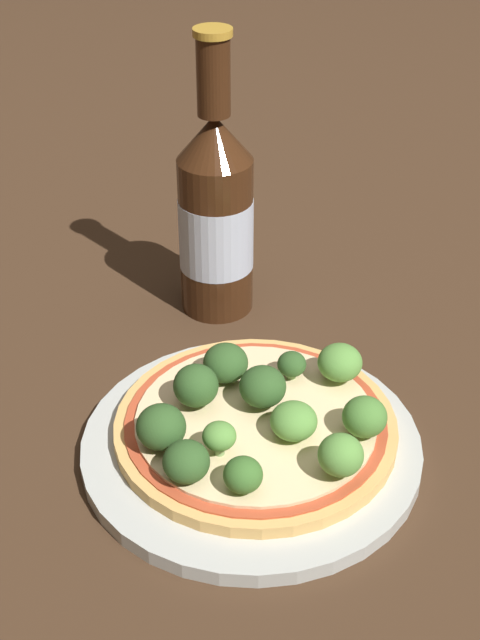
# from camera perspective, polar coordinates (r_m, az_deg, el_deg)

# --- Properties ---
(ground_plane) EXTENTS (3.00, 3.00, 0.00)m
(ground_plane) POSITION_cam_1_polar(r_m,az_deg,el_deg) (0.67, 0.72, -8.42)
(ground_plane) COLOR #3D2819
(plate) EXTENTS (0.25, 0.25, 0.01)m
(plate) POSITION_cam_1_polar(r_m,az_deg,el_deg) (0.66, 1.20, -7.97)
(plate) COLOR #B2B7B2
(plate) RESTS_ON ground_plane
(pizza) EXTENTS (0.21, 0.21, 0.01)m
(pizza) POSITION_cam_1_polar(r_m,az_deg,el_deg) (0.66, 1.22, -6.78)
(pizza) COLOR tan
(pizza) RESTS_ON plate
(broccoli_floret_0) EXTENTS (0.03, 0.03, 0.03)m
(broccoli_floret_0) POSITION_cam_1_polar(r_m,az_deg,el_deg) (0.63, 3.39, -6.60)
(broccoli_floret_0) COLOR #7A9E5B
(broccoli_floret_0) RESTS_ON pizza
(broccoli_floret_1) EXTENTS (0.02, 0.02, 0.02)m
(broccoli_floret_1) POSITION_cam_1_polar(r_m,az_deg,el_deg) (0.69, 3.33, -2.85)
(broccoli_floret_1) COLOR #7A9E5B
(broccoli_floret_1) RESTS_ON pizza
(broccoli_floret_2) EXTENTS (0.03, 0.03, 0.03)m
(broccoli_floret_2) POSITION_cam_1_polar(r_m,az_deg,el_deg) (0.68, -0.93, -2.77)
(broccoli_floret_2) COLOR #7A9E5B
(broccoli_floret_2) RESTS_ON pizza
(broccoli_floret_3) EXTENTS (0.03, 0.03, 0.03)m
(broccoli_floret_3) POSITION_cam_1_polar(r_m,az_deg,el_deg) (0.66, -2.84, -4.22)
(broccoli_floret_3) COLOR #7A9E5B
(broccoli_floret_3) RESTS_ON pizza
(broccoli_floret_4) EXTENTS (0.03, 0.03, 0.03)m
(broccoli_floret_4) POSITION_cam_1_polar(r_m,az_deg,el_deg) (0.64, 7.99, -6.16)
(broccoli_floret_4) COLOR #7A9E5B
(broccoli_floret_4) RESTS_ON pizza
(broccoli_floret_5) EXTENTS (0.03, 0.03, 0.03)m
(broccoli_floret_5) POSITION_cam_1_polar(r_m,az_deg,el_deg) (0.65, 1.55, -4.31)
(broccoli_floret_5) COLOR #7A9E5B
(broccoli_floret_5) RESTS_ON pizza
(broccoli_floret_6) EXTENTS (0.03, 0.03, 0.03)m
(broccoli_floret_6) POSITION_cam_1_polar(r_m,az_deg,el_deg) (0.60, 6.46, -8.60)
(broccoli_floret_6) COLOR #7A9E5B
(broccoli_floret_6) RESTS_ON pizza
(broccoli_floret_7) EXTENTS (0.03, 0.03, 0.03)m
(broccoli_floret_7) POSITION_cam_1_polar(r_m,az_deg,el_deg) (0.59, 0.20, -9.89)
(broccoli_floret_7) COLOR #7A9E5B
(broccoli_floret_7) RESTS_ON pizza
(broccoli_floret_8) EXTENTS (0.04, 0.04, 0.03)m
(broccoli_floret_8) POSITION_cam_1_polar(r_m,az_deg,el_deg) (0.63, -5.07, -6.85)
(broccoli_floret_8) COLOR #7A9E5B
(broccoli_floret_8) RESTS_ON pizza
(broccoli_floret_9) EXTENTS (0.03, 0.03, 0.03)m
(broccoli_floret_9) POSITION_cam_1_polar(r_m,az_deg,el_deg) (0.60, -3.46, -9.05)
(broccoli_floret_9) COLOR #7A9E5B
(broccoli_floret_9) RESTS_ON pizza
(broccoli_floret_10) EXTENTS (0.02, 0.02, 0.03)m
(broccoli_floret_10) POSITION_cam_1_polar(r_m,az_deg,el_deg) (0.62, -1.33, -7.47)
(broccoli_floret_10) COLOR #7A9E5B
(broccoli_floret_10) RESTS_ON pizza
(broccoli_floret_11) EXTENTS (0.03, 0.03, 0.03)m
(broccoli_floret_11) POSITION_cam_1_polar(r_m,az_deg,el_deg) (0.68, 6.41, -2.72)
(broccoli_floret_11) COLOR #7A9E5B
(broccoli_floret_11) RESTS_ON pizza
(beer_bottle) EXTENTS (0.07, 0.07, 0.25)m
(beer_bottle) POSITION_cam_1_polar(r_m,az_deg,el_deg) (0.78, -1.56, 6.80)
(beer_bottle) COLOR #381E0F
(beer_bottle) RESTS_ON ground_plane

